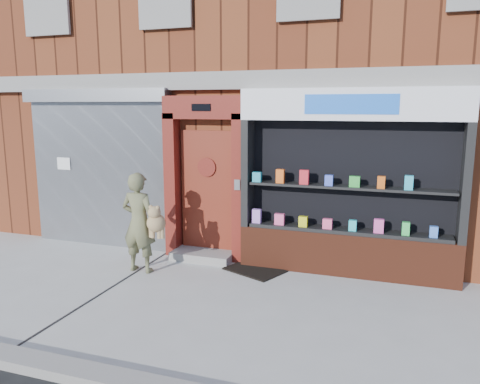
% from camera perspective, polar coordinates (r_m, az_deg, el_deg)
% --- Properties ---
extents(ground, '(80.00, 80.00, 0.00)m').
position_cam_1_polar(ground, '(6.80, -4.37, -13.21)').
color(ground, '#9E9E99').
rests_on(ground, ground).
extents(curb, '(60.00, 0.30, 0.12)m').
position_cam_1_polar(curb, '(5.09, -14.64, -21.45)').
color(curb, gray).
rests_on(curb, ground).
extents(building, '(12.00, 8.16, 8.00)m').
position_cam_1_polar(building, '(12.03, 7.10, 16.45)').
color(building, '#5D2815').
rests_on(building, ground).
extents(shutter_bay, '(3.10, 0.30, 3.04)m').
position_cam_1_polar(shutter_bay, '(9.46, -16.78, 3.90)').
color(shutter_bay, gray).
rests_on(shutter_bay, ground).
extents(red_door_bay, '(1.52, 0.58, 2.90)m').
position_cam_1_polar(red_door_bay, '(8.33, -4.23, 1.67)').
color(red_door_bay, '#5F1610').
rests_on(red_door_bay, ground).
extents(pharmacy_bay, '(3.50, 0.41, 3.00)m').
position_cam_1_polar(pharmacy_bay, '(7.68, 13.04, 0.05)').
color(pharmacy_bay, '#602816').
rests_on(pharmacy_bay, ground).
extents(woman, '(0.82, 0.43, 1.67)m').
position_cam_1_polar(woman, '(7.86, -12.03, -3.64)').
color(woman, '#626341').
rests_on(woman, ground).
extents(doormat, '(1.10, 0.95, 0.02)m').
position_cam_1_polar(doormat, '(7.96, 1.80, -9.48)').
color(doormat, black).
rests_on(doormat, ground).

